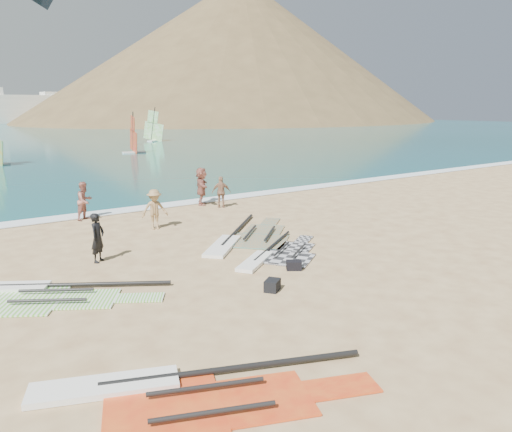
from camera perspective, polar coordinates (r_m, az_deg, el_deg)
ground at (r=15.26m, az=6.56°, el=-6.67°), size 300.00×300.00×0.00m
surf_line at (r=25.41m, az=-12.30°, el=0.89°), size 300.00×1.20×0.04m
headland_main at (r=169.64m, az=-1.59°, el=10.80°), size 143.00×143.00×45.00m
headland_minor at (r=198.86m, az=5.31°, el=11.00°), size 70.00×70.00×28.00m
rig_grey at (r=16.94m, az=2.34°, el=-4.46°), size 4.77×3.65×0.19m
rig_green at (r=14.77m, az=-23.48°, el=-8.11°), size 5.19×4.36×0.20m
rig_orange at (r=19.04m, az=-1.28°, el=-2.53°), size 5.77×5.08×0.21m
rig_red at (r=9.38m, az=-8.95°, el=-19.40°), size 5.95×3.78×0.20m
gear_bag_near at (r=13.86m, az=1.88°, el=-7.91°), size 0.60×0.57×0.31m
gear_bag_far at (r=15.60m, az=4.36°, el=-5.64°), size 0.57×0.53×0.28m
person_wetsuit at (r=16.94m, az=-17.65°, el=-2.38°), size 0.70×0.68×1.62m
beachgoer_left at (r=23.43m, az=-18.99°, el=1.66°), size 1.05×0.98×1.72m
beachgoer_mid at (r=20.85m, az=-11.50°, el=0.74°), size 1.17×0.81×1.66m
beachgoer_back at (r=24.88m, az=-3.99°, el=2.74°), size 0.99×0.80×1.57m
beachgoer_right at (r=25.69m, az=-6.25°, el=3.41°), size 1.37×1.84×1.93m
windsurfer_centre at (r=55.44m, az=-13.82°, el=8.31°), size 2.49×2.95×4.42m
windsurfer_right at (r=73.36m, az=-11.64°, el=9.42°), size 2.56×2.58×4.87m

